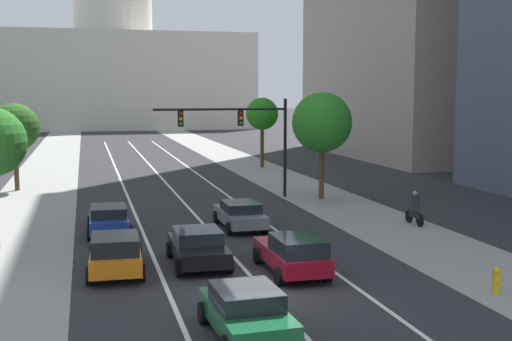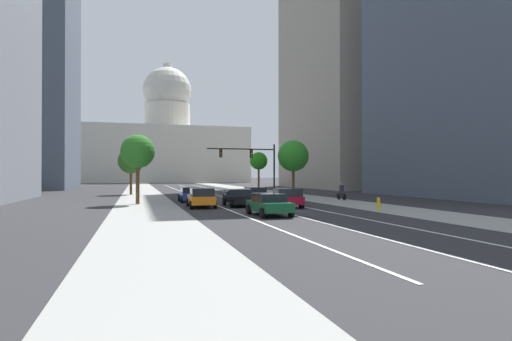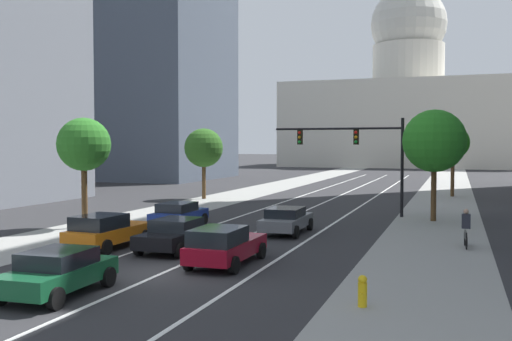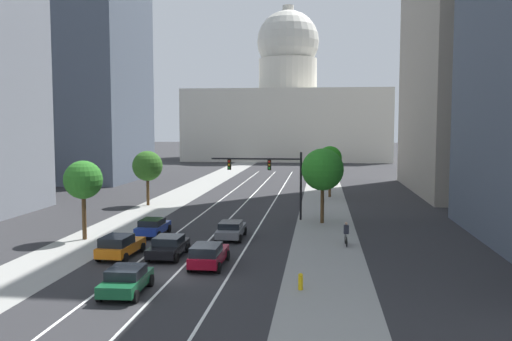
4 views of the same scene
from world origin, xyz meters
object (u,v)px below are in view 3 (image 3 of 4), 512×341
Objects in this scene: traffic_signal_mast at (359,147)px; street_tree_mid_right at (434,141)px; car_black at (176,234)px; street_tree_far_right at (453,143)px; fire_hydrant at (362,291)px; cyclist at (466,229)px; street_tree_near_left at (84,145)px; car_gray at (286,220)px; car_crimson at (224,245)px; car_blue at (179,214)px; car_orange at (106,231)px; car_green at (58,271)px; street_tree_mid_left at (204,148)px; capitol_building at (408,107)px.

traffic_signal_mast is 1.26× the size of street_tree_mid_right.
car_black is 33.50m from street_tree_far_right.
car_black is 0.70× the size of street_tree_far_right.
fire_hydrant is 11.35m from cyclist.
car_black is at bearing -30.31° from street_tree_near_left.
cyclist is (8.65, -1.38, 0.14)m from car_gray.
car_crimson is 17.78m from traffic_signal_mast.
car_gray is at bearing -26.21° from car_black.
car_blue is at bearing -119.68° from street_tree_far_right.
fire_hydrant is at bearing -124.17° from car_crimson.
car_orange is at bearing -132.95° from street_tree_mid_right.
car_orange is at bearing -118.82° from traffic_signal_mast.
car_crimson reaches higher than car_green.
car_green is at bearing -169.17° from fire_hydrant.
street_tree_far_right reaches higher than car_green.
car_crimson is at bearing 126.20° from cyclist.
cyclist is at bearing 0.72° from street_tree_near_left.
street_tree_mid_left is (-5.49, 22.69, 3.47)m from car_orange.
car_orange is at bearing 136.34° from car_gray.
street_tree_far_right is at bearing -17.99° from car_gray.
traffic_signal_mast is (5.42, 22.91, 3.68)m from car_green.
street_tree_mid_left is at bearing -97.25° from capitol_building.
fire_hydrant is 0.15× the size of street_tree_near_left.
car_gray is 0.53× the size of traffic_signal_mast.
car_blue is 28.87m from street_tree_far_right.
street_tree_near_left is (-11.00, 6.79, 3.75)m from car_crimson.
car_orange is 18.12m from traffic_signal_mast.
car_blue is at bearing -135.02° from traffic_signal_mast.
car_green is at bearing 134.20° from cyclist.
car_orange is 0.75× the size of street_tree_mid_left.
car_orange is at bearing -76.39° from street_tree_mid_left.
street_tree_mid_right is 1.08× the size of street_tree_far_right.
car_black is at bearing 55.24° from car_crimson.
car_orange is at bearing -92.62° from capitol_building.
car_black is at bearing -90.88° from capitol_building.
car_green reaches higher than car_gray.
cyclist is (11.78, 12.68, 0.12)m from car_green.
car_gray is at bearing -107.42° from street_tree_far_right.
capitol_building is at bearing 93.87° from fire_hydrant.
car_orange is 0.73× the size of street_tree_near_left.
street_tree_mid_right is (8.52, -88.67, -7.52)m from capitol_building.
capitol_building reaches higher than car_blue.
street_tree_far_right is (11.03, 39.22, 3.96)m from car_green.
fire_hydrant is (8.91, 1.71, -0.27)m from car_green.
street_tree_far_right reaches higher than cyclist.
street_tree_near_left is at bearing 112.96° from car_blue.
car_gray is at bearing -14.68° from car_green.
street_tree_mid_left is 0.98× the size of street_tree_near_left.
street_tree_mid_left is (-20.42, 17.37, 3.41)m from cyclist.
cyclist is 9.85m from street_tree_mid_right.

